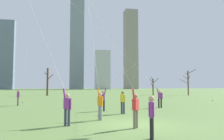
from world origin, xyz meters
The scene contains 16 objects.
ground_plane centered at (0.00, 0.00, 0.00)m, with size 400.00×400.00×0.00m, color #5B7A3D.
kite_flyer_foreground_left_blue centered at (-4.04, 0.75, 2.64)m, with size 4.61×3.18×11.51m.
kite_flyer_far_back_pink centered at (-1.63, 3.83, 4.11)m, with size 1.01×7.80×13.26m.
kite_flyer_midfield_left_teal centered at (3.81, 8.48, 2.10)m, with size 11.61×1.03×12.18m.
kite_flyer_foreground_right_yellow centered at (-1.93, -3.05, 3.39)m, with size 9.44×10.81×13.51m.
kite_flyer_midfield_center_red centered at (0.77, 6.34, 2.16)m, with size 13.13×3.60×12.20m.
bystander_far_off_by_trees centered at (-8.40, 13.38, 0.90)m, with size 0.32×0.48×1.62m.
bystander_watching_nearby centered at (-0.22, -3.23, 0.90)m, with size 0.32×0.47×1.62m.
bystander_strolling_midfield centered at (0.54, 4.67, 0.90)m, with size 0.35×0.44×1.62m.
bare_tree_left_of_center centered at (15.19, 37.04, 2.22)m, with size 2.61×3.58×4.20m.
bare_tree_rightmost centered at (-7.83, 38.88, 3.08)m, with size 2.06×1.46×5.89m.
bare_tree_leftmost centered at (22.57, 34.95, 3.01)m, with size 2.81×2.77×5.71m.
skyline_tall_tower centered at (1.68, 151.85, 32.33)m, with size 9.81×8.81×64.66m.
skyline_short_annex centered at (-43.92, 146.61, 22.72)m, with size 9.80×5.05×45.45m.
skyline_mid_tower_right centered at (42.26, 154.06, 30.01)m, with size 9.47×8.59×60.03m.
skyline_slender_spire centered at (18.20, 137.20, 12.79)m, with size 9.65×7.27×25.59m.
Camera 1 is at (-3.27, -11.43, 1.97)m, focal length 36.53 mm.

